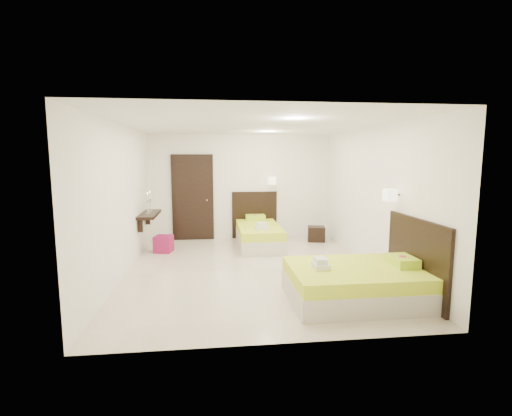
{
  "coord_description": "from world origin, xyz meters",
  "views": [
    {
      "loc": [
        -0.69,
        -6.54,
        2.03
      ],
      "look_at": [
        0.1,
        0.3,
        1.1
      ],
      "focal_mm": 26.0,
      "sensor_mm": 36.0,
      "label": 1
    }
  ],
  "objects": [
    {
      "name": "floor",
      "position": [
        0.0,
        0.0,
        0.0
      ],
      "size": [
        5.5,
        5.5,
        0.0
      ],
      "primitive_type": "plane",
      "color": "beige",
      "rests_on": "ground"
    },
    {
      "name": "nightstand",
      "position": [
        1.81,
        2.15,
        0.18
      ],
      "size": [
        0.47,
        0.44,
        0.36
      ],
      "primitive_type": "cube",
      "rotation": [
        0.0,
        0.0,
        -0.21
      ],
      "color": "black",
      "rests_on": "ground"
    },
    {
      "name": "bed_single",
      "position": [
        0.34,
        1.88,
        0.29
      ],
      "size": [
        1.14,
        1.9,
        1.57
      ],
      "color": "beige",
      "rests_on": "ground"
    },
    {
      "name": "ottoman",
      "position": [
        -1.78,
        1.51,
        0.18
      ],
      "size": [
        0.42,
        0.42,
        0.36
      ],
      "primitive_type": "cube",
      "rotation": [
        0.0,
        0.0,
        -0.21
      ],
      "color": "maroon",
      "rests_on": "ground"
    },
    {
      "name": "door",
      "position": [
        -1.2,
        2.7,
        1.05
      ],
      "size": [
        1.02,
        0.15,
        2.14
      ],
      "color": "black",
      "rests_on": "ground"
    },
    {
      "name": "bed_double",
      "position": [
        1.38,
        -1.61,
        0.28
      ],
      "size": [
        1.88,
        1.6,
        1.55
      ],
      "color": "beige",
      "rests_on": "ground"
    },
    {
      "name": "console_shelf",
      "position": [
        -2.08,
        1.6,
        0.82
      ],
      "size": [
        0.35,
        1.2,
        0.78
      ],
      "color": "black",
      "rests_on": "ground"
    }
  ]
}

